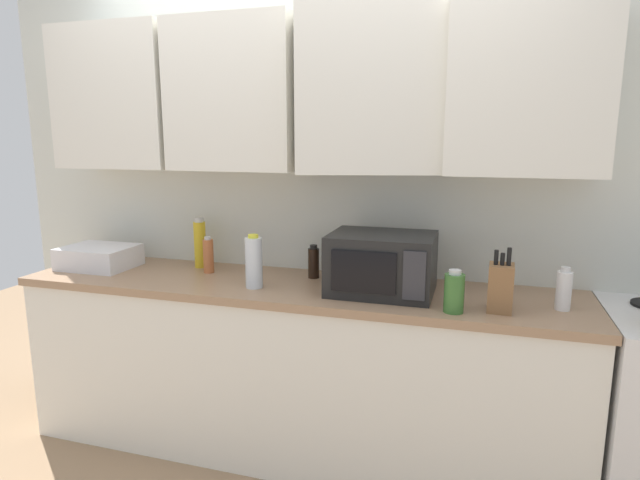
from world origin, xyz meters
The scene contains 11 objects.
wall_back_with_cabinets centered at (0.00, -0.07, 1.58)m, with size 3.68×0.50×2.60m.
counter_run centered at (0.00, -0.30, 0.45)m, with size 2.81×0.63×0.90m.
microwave centered at (0.45, -0.32, 1.04)m, with size 0.48×0.37×0.28m.
dish_rack centered at (-1.15, -0.30, 0.96)m, with size 0.38×0.30×0.12m, color silver.
knife_block centered at (0.97, -0.44, 1.00)m, with size 0.10×0.12×0.27m.
bottle_white_jar centered at (1.23, -0.35, 0.99)m, with size 0.06×0.06×0.19m.
bottle_spice_jar centered at (-0.51, -0.22, 0.99)m, with size 0.06×0.06×0.20m.
bottle_yellow_mustard centered at (-0.61, -0.13, 1.03)m, with size 0.07×0.07×0.28m.
bottle_green_oil centered at (0.79, -0.51, 0.98)m, with size 0.08×0.08×0.18m.
bottle_clear_tall centered at (-0.16, -0.42, 1.03)m, with size 0.08×0.08×0.26m.
bottle_soy_dark centered at (0.07, -0.16, 0.98)m, with size 0.06×0.06×0.17m.
Camera 1 is at (0.88, -2.70, 1.62)m, focal length 29.79 mm.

